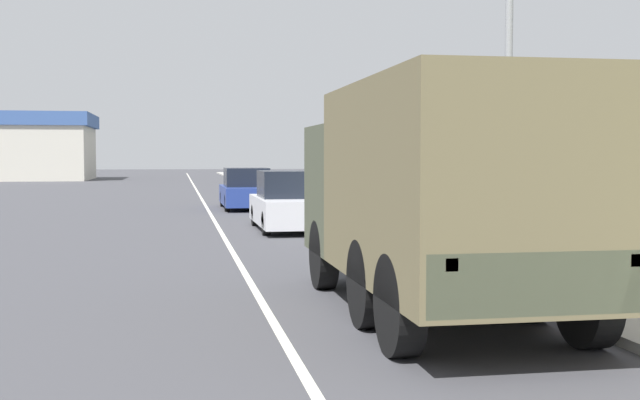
% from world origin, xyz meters
% --- Properties ---
extents(ground_plane, '(180.00, 180.00, 0.00)m').
position_xyz_m(ground_plane, '(0.00, 40.00, 0.00)').
color(ground_plane, '#424247').
extents(lane_centre_stripe, '(0.12, 120.00, 0.00)m').
position_xyz_m(lane_centre_stripe, '(0.00, 40.00, 0.00)').
color(lane_centre_stripe, silver).
rests_on(lane_centre_stripe, ground).
extents(sidewalk_right, '(1.80, 120.00, 0.12)m').
position_xyz_m(sidewalk_right, '(4.50, 40.00, 0.06)').
color(sidewalk_right, '#ADAAA3').
rests_on(sidewalk_right, ground).
extents(grass_strip_right, '(7.00, 120.00, 0.02)m').
position_xyz_m(grass_strip_right, '(8.90, 40.00, 0.01)').
color(grass_strip_right, olive).
rests_on(grass_strip_right, ground).
extents(military_truck, '(2.43, 6.58, 2.99)m').
position_xyz_m(military_truck, '(2.16, 10.67, 1.66)').
color(military_truck, '#474C38').
rests_on(military_truck, ground).
extents(car_nearest_ahead, '(1.91, 4.69, 1.68)m').
position_xyz_m(car_nearest_ahead, '(1.98, 23.23, 0.75)').
color(car_nearest_ahead, silver).
rests_on(car_nearest_ahead, ground).
extents(car_second_ahead, '(1.92, 4.80, 1.63)m').
position_xyz_m(car_second_ahead, '(1.54, 32.61, 0.73)').
color(car_second_ahead, navy).
rests_on(car_second_ahead, ground).
extents(pickup_truck, '(2.07, 5.17, 1.77)m').
position_xyz_m(pickup_truck, '(7.01, 14.48, 0.89)').
color(pickup_truck, silver).
rests_on(pickup_truck, grass_strip_right).
extents(lamp_post, '(1.69, 0.24, 6.69)m').
position_xyz_m(lamp_post, '(4.53, 14.44, 4.13)').
color(lamp_post, gray).
rests_on(lamp_post, sidewalk_right).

